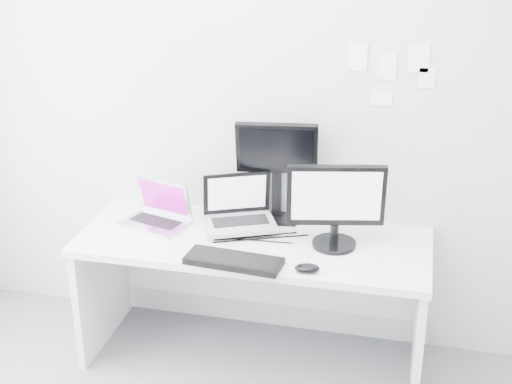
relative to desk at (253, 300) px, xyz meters
The scene contains 14 objects.
back_wall 1.05m from the desk, 90.00° to the left, with size 3.60×3.60×0.00m, color silver.
desk is the anchor object (origin of this frame).
macbook 0.74m from the desk, behind, with size 0.33×0.25×0.25m, color #B1B1B6.
speaker 0.56m from the desk, 119.51° to the left, with size 0.10×0.10×0.20m, color black.
dell_laptop 0.53m from the desk, 137.97° to the left, with size 0.36×0.28×0.30m, color #A2A4A9.
rear_monitor 0.70m from the desk, 75.02° to the left, with size 0.43×0.15×0.58m, color black.
samsung_monitor 0.72m from the desk, ahead, with size 0.48×0.22×0.44m, color black.
keyboard 0.48m from the desk, 95.37° to the right, with size 0.47×0.17×0.03m, color black.
mouse 0.58m from the desk, 40.71° to the right, with size 0.12×0.07×0.04m, color black.
wall_note_0 1.38m from the desk, 37.40° to the left, with size 0.10×0.00×0.14m, color white.
wall_note_1 1.40m from the desk, 29.83° to the left, with size 0.09×0.00×0.13m, color white.
wall_note_2 1.51m from the desk, 24.64° to the left, with size 0.10×0.00×0.14m, color white.
wall_note_3 1.25m from the desk, 30.67° to the left, with size 0.11×0.00×0.08m, color white.
wall_note_4 1.45m from the desk, 23.37° to the left, with size 0.08×0.00×0.10m, color white.
Camera 1 is at (0.77, -1.95, 2.35)m, focal length 50.09 mm.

